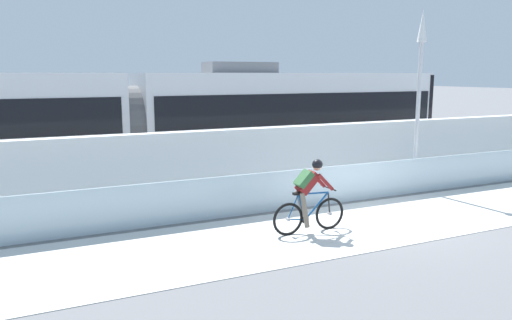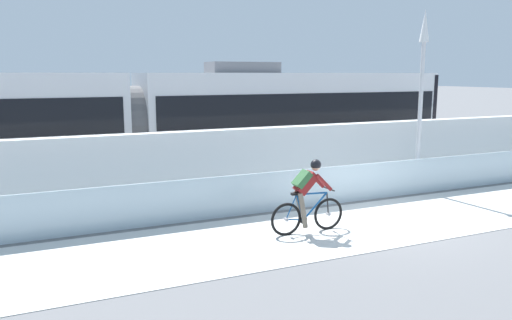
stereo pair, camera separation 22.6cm
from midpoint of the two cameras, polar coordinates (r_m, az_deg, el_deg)
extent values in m
plane|color=slate|center=(12.34, 15.56, -6.65)|extent=(200.00, 200.00, 0.00)
cube|color=silver|center=(12.34, 15.56, -6.62)|extent=(32.00, 3.20, 0.01)
cube|color=silver|center=(13.64, 10.72, -2.70)|extent=(32.00, 0.05, 1.01)
cube|color=white|center=(15.04, 6.87, 0.31)|extent=(32.00, 0.36, 1.92)
cube|color=#595654|center=(17.35, 2.60, -1.56)|extent=(32.00, 0.08, 0.01)
cube|color=#595654|center=(18.62, 0.62, -0.77)|extent=(32.00, 0.08, 0.01)
cube|color=#232326|center=(16.22, -21.05, -1.73)|extent=(1.40, 1.88, 0.20)
cylinder|color=black|center=(15.53, -20.88, -2.44)|extent=(0.60, 0.10, 0.60)
cylinder|color=black|center=(16.93, -21.17, -1.48)|extent=(0.60, 0.10, 0.60)
cube|color=silver|center=(18.20, 4.63, 4.98)|extent=(11.00, 2.50, 3.10)
cube|color=black|center=(18.18, 4.65, 6.08)|extent=(10.56, 2.54, 1.04)
cube|color=orange|center=(18.37, 4.57, 0.72)|extent=(10.78, 2.53, 0.28)
cube|color=slate|center=(17.28, -1.16, 10.50)|extent=(2.40, 1.10, 0.36)
cube|color=#232326|center=(17.01, -5.90, -0.61)|extent=(1.40, 1.88, 0.20)
cylinder|color=black|center=(16.36, -5.11, -1.23)|extent=(0.60, 0.10, 0.60)
cylinder|color=black|center=(17.70, -6.63, -0.41)|extent=(0.60, 0.10, 0.60)
cube|color=#232326|center=(20.30, 13.32, 0.87)|extent=(1.40, 1.88, 0.20)
cylinder|color=black|center=(19.75, 14.57, 0.40)|extent=(0.60, 0.10, 0.60)
cylinder|color=black|center=(20.88, 12.13, 0.99)|extent=(0.60, 0.10, 0.60)
cube|color=black|center=(21.36, 17.63, 5.27)|extent=(0.16, 2.54, 2.94)
cylinder|color=#59595B|center=(16.25, -13.50, 4.17)|extent=(0.60, 2.30, 2.30)
torus|color=black|center=(11.25, 8.81, -6.09)|extent=(0.72, 0.06, 0.72)
cylinder|color=#99999E|center=(11.25, 8.81, -6.09)|extent=(0.07, 0.10, 0.07)
torus|color=black|center=(10.73, 4.06, -6.78)|extent=(0.72, 0.06, 0.72)
cylinder|color=#99999E|center=(10.73, 4.06, -6.78)|extent=(0.07, 0.10, 0.07)
cylinder|color=#144C8C|center=(11.02, 7.36, -5.23)|extent=(0.60, 0.04, 0.58)
cylinder|color=#144C8C|center=(10.83, 5.65, -5.39)|extent=(0.22, 0.04, 0.59)
cylinder|color=#144C8C|center=(10.90, 6.99, -3.82)|extent=(0.76, 0.04, 0.07)
cylinder|color=#144C8C|center=(10.84, 5.06, -6.79)|extent=(0.43, 0.03, 0.09)
cylinder|color=#144C8C|center=(10.72, 4.66, -5.36)|extent=(0.27, 0.02, 0.53)
cylinder|color=black|center=(11.17, 8.74, -4.90)|extent=(0.08, 0.03, 0.49)
cube|color=black|center=(10.71, 5.26, -3.84)|extent=(0.24, 0.10, 0.05)
cylinder|color=black|center=(11.08, 8.67, -3.19)|extent=(0.03, 0.58, 0.03)
cylinder|color=#262628|center=(10.95, 6.03, -6.80)|extent=(0.18, 0.02, 0.18)
cube|color=maroon|center=(10.77, 6.30, -2.61)|extent=(0.50, 0.28, 0.51)
cube|color=#336638|center=(10.70, 5.87, -2.18)|extent=(0.38, 0.30, 0.38)
sphere|color=beige|center=(10.82, 7.43, -0.71)|extent=(0.20, 0.20, 0.20)
sphere|color=black|center=(10.81, 7.43, -0.52)|extent=(0.23, 0.23, 0.23)
cylinder|color=maroon|center=(10.81, 8.36, -2.55)|extent=(0.41, 0.08, 0.41)
cylinder|color=maroon|center=(11.08, 7.48, -2.23)|extent=(0.41, 0.08, 0.41)
cylinder|color=#726656|center=(10.77, 5.97, -5.72)|extent=(0.25, 0.11, 0.79)
cylinder|color=#726656|center=(10.89, 5.51, -4.78)|extent=(0.25, 0.11, 0.52)
cylinder|color=gray|center=(15.60, 18.15, -2.98)|extent=(0.24, 0.24, 0.20)
cylinder|color=silver|center=(15.29, 18.57, 4.72)|extent=(0.12, 0.12, 4.20)
cone|color=white|center=(15.30, 19.11, 14.27)|extent=(0.28, 0.28, 0.90)
camera|label=1|loc=(0.11, -89.49, 0.09)|focal=35.09mm
camera|label=2|loc=(0.11, 90.51, -0.09)|focal=35.09mm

